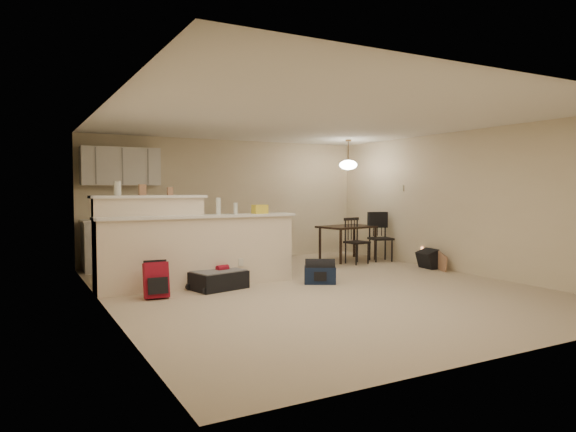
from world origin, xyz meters
TOP-DOWN VIEW (x-y plane):
  - room at (0.00, 0.00)m, footprint 7.00×7.02m
  - breakfast_bar at (-1.76, 0.98)m, footprint 3.08×0.58m
  - upper_cabinets at (-2.20, 3.32)m, footprint 1.40×0.34m
  - kitchen_counter at (-2.00, 3.19)m, footprint 1.80×0.60m
  - thermostat at (2.98, 1.55)m, footprint 0.02×0.12m
  - jar at (-2.65, 1.12)m, footprint 0.10×0.10m
  - cereal_box at (-2.30, 1.12)m, footprint 0.10×0.07m
  - small_box at (-1.89, 1.12)m, footprint 0.08×0.06m
  - bottle_a at (-1.21, 0.90)m, footprint 0.07×0.07m
  - bottle_b at (-0.92, 0.90)m, footprint 0.06×0.06m
  - bag_lump at (-0.50, 0.90)m, footprint 0.22×0.18m
  - dining_table at (2.14, 2.23)m, footprint 1.27×0.95m
  - pendant_lamp at (2.14, 2.23)m, footprint 0.36×0.36m
  - dining_chair_near at (2.02, 1.74)m, footprint 0.45×0.43m
  - dining_chair_far at (2.68, 1.82)m, footprint 0.52×0.51m
  - suitcase at (-1.32, 0.61)m, footprint 0.87×0.67m
  - red_backpack at (-2.29, 0.42)m, footprint 0.34×0.22m
  - navy_duffel at (0.24, 0.27)m, footprint 0.56×0.47m
  - black_daypack at (2.85, 0.61)m, footprint 0.30×0.40m
  - cardboard_sheet at (2.85, 0.30)m, footprint 0.16×0.40m

SIDE VIEW (x-z plane):
  - suitcase at x=-1.32m, z-range 0.00..0.26m
  - navy_duffel at x=0.24m, z-range 0.00..0.27m
  - cardboard_sheet at x=2.85m, z-range 0.00..0.32m
  - black_daypack at x=2.85m, z-range 0.00..0.34m
  - red_backpack at x=-2.29m, z-range 0.00..0.48m
  - kitchen_counter at x=-2.00m, z-range 0.00..0.90m
  - dining_chair_near at x=2.02m, z-range 0.00..0.91m
  - dining_chair_far at x=2.68m, z-range 0.00..0.98m
  - breakfast_bar at x=-1.76m, z-range -0.09..1.30m
  - dining_table at x=2.14m, z-range 0.27..0.99m
  - bag_lump at x=-0.50m, z-range 1.09..1.23m
  - bottle_b at x=-0.92m, z-range 1.09..1.27m
  - bottle_a at x=-1.21m, z-range 1.09..1.35m
  - room at x=0.00m, z-range 0.00..2.50m
  - small_box at x=-1.89m, z-range 1.39..1.51m
  - cereal_box at x=-2.30m, z-range 1.39..1.55m
  - jar at x=-2.65m, z-range 1.39..1.59m
  - thermostat at x=2.98m, z-range 1.44..1.56m
  - upper_cabinets at x=-2.20m, z-range 1.55..2.25m
  - pendant_lamp at x=2.14m, z-range 1.68..2.30m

